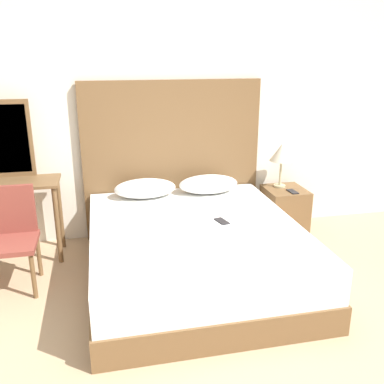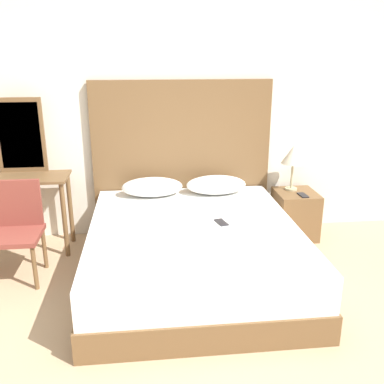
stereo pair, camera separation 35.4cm
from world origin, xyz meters
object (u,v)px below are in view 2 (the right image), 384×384
at_px(phone_on_bed, 221,222).
at_px(nightstand, 295,214).
at_px(phone_on_nightstand, 303,195).
at_px(chair, 11,224).
at_px(bed, 193,252).
at_px(table_lamp, 293,156).
at_px(vanity_desk, 22,192).

relative_size(phone_on_bed, nightstand, 0.34).
distance_m(phone_on_nightstand, chair, 2.74).
xyz_separation_m(phone_on_bed, phone_on_nightstand, (0.95, 0.65, -0.02)).
bearing_deg(chair, bed, -8.86).
relative_size(phone_on_bed, chair, 0.20).
distance_m(nightstand, table_lamp, 0.61).
bearing_deg(phone_on_nightstand, bed, -150.79).
relative_size(vanity_desk, chair, 1.06).
bearing_deg(phone_on_bed, nightstand, 39.70).
bearing_deg(nightstand, bed, -146.28).
relative_size(nightstand, table_lamp, 1.03).
height_order(nightstand, phone_on_nightstand, phone_on_nightstand).
bearing_deg(vanity_desk, chair, -87.15).
height_order(phone_on_nightstand, vanity_desk, vanity_desk).
height_order(phone_on_bed, table_lamp, table_lamp).
relative_size(bed, vanity_desk, 2.27).
relative_size(phone_on_bed, vanity_desk, 0.19).
height_order(bed, phone_on_nightstand, bed).
relative_size(phone_on_bed, phone_on_nightstand, 1.06).
bearing_deg(phone_on_nightstand, nightstand, 103.16).
xyz_separation_m(nightstand, chair, (-2.68, -0.54, 0.23)).
distance_m(bed, chair, 1.55).
bearing_deg(nightstand, phone_on_bed, -140.30).
bearing_deg(chair, table_lamp, 13.27).
distance_m(phone_on_bed, chair, 1.77).
height_order(bed, nightstand, bed).
height_order(table_lamp, phone_on_nightstand, table_lamp).
height_order(bed, chair, chair).
bearing_deg(phone_on_nightstand, table_lamp, 106.11).
relative_size(bed, chair, 2.40).
distance_m(bed, nightstand, 1.39).
distance_m(bed, phone_on_bed, 0.35).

